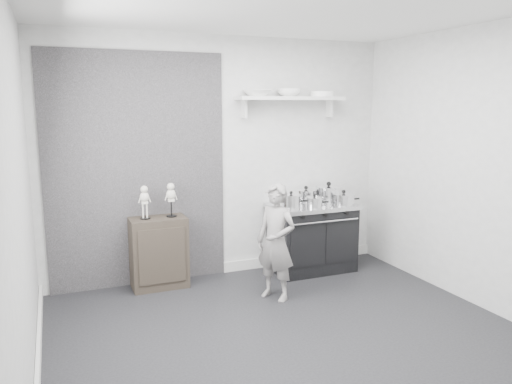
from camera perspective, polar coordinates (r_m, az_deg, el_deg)
ground at (r=4.44m, az=4.00°, el=-16.19°), size 4.00×4.00×0.00m
room_shell at (r=4.09m, az=2.23°, el=5.55°), size 4.02×3.62×2.71m
wall_shelf at (r=5.83m, az=4.00°, el=10.54°), size 1.30×0.26×0.24m
stove at (r=5.96m, az=6.42°, el=-5.14°), size 0.99×0.62×0.80m
side_cabinet at (r=5.49m, az=-11.04°, el=-6.80°), size 0.59×0.34×0.77m
child at (r=5.02m, az=2.30°, el=-5.74°), size 0.47×0.52×1.18m
pot_front_left at (r=5.60m, az=4.03°, el=-1.06°), size 0.30×0.21×0.20m
pot_back_left at (r=5.95m, az=5.73°, el=-0.46°), size 0.35×0.27×0.20m
pot_back_right at (r=6.05m, az=8.30°, el=-0.19°), size 0.40×0.32×0.24m
pot_front_right at (r=5.88m, az=9.97°, el=-0.81°), size 0.35×0.26×0.18m
pot_front_center at (r=5.68m, az=6.68°, el=-1.17°), size 0.28×0.19×0.15m
skeleton_full at (r=5.33m, az=-12.62°, el=-0.89°), size 0.11×0.07×0.41m
skeleton_torso at (r=5.38m, az=-9.69°, el=-0.61°), size 0.12×0.08×0.42m
bowl_large at (r=5.66m, az=0.14°, el=11.27°), size 0.30×0.30×0.07m
bowl_small at (r=5.82m, az=3.80°, el=11.27°), size 0.27×0.27×0.09m
plate_stack at (r=6.02m, az=7.57°, el=11.05°), size 0.28×0.28×0.06m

